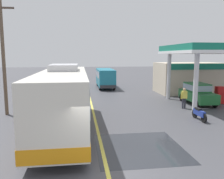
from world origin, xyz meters
TOP-DOWN VIEW (x-y plane):
  - ground at (0.00, 20.00)m, footprint 120.00×120.00m
  - lane_divider_stripe at (0.00, 15.00)m, footprint 0.16×50.00m
  - wet_puddle_patch at (1.71, 2.22)m, footprint 3.94×4.07m
  - coach_bus_main at (-1.87, 5.49)m, footprint 2.60×11.04m
  - gas_station_roadside at (11.28, 15.39)m, footprint 9.10×11.95m
  - car_at_pump at (9.19, 11.25)m, footprint 1.70×4.20m
  - minibus_opposing_lane at (2.32, 22.61)m, footprint 2.04×6.13m
  - motorcycle_parked_forecourt at (6.75, 6.25)m, footprint 0.55×1.80m
  - pedestrian_near_pump at (7.26, 9.69)m, footprint 0.55×0.22m
  - utility_pole_roadside at (-6.19, 9.50)m, footprint 1.80×0.24m

SIDE VIEW (x-z plane):
  - ground at x=0.00m, z-range 0.00..0.00m
  - wet_puddle_patch at x=1.71m, z-range 0.00..0.01m
  - lane_divider_stripe at x=0.00m, z-range 0.00..0.01m
  - motorcycle_parked_forecourt at x=6.75m, z-range -0.02..0.90m
  - pedestrian_near_pump at x=7.26m, z-range 0.10..1.76m
  - car_at_pump at x=9.19m, z-range 0.10..1.92m
  - minibus_opposing_lane at x=2.32m, z-range 0.25..2.69m
  - coach_bus_main at x=-1.87m, z-range -0.12..3.56m
  - gas_station_roadside at x=11.28m, z-range 0.08..5.18m
  - utility_pole_roadside at x=-6.19m, z-range 0.18..8.18m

